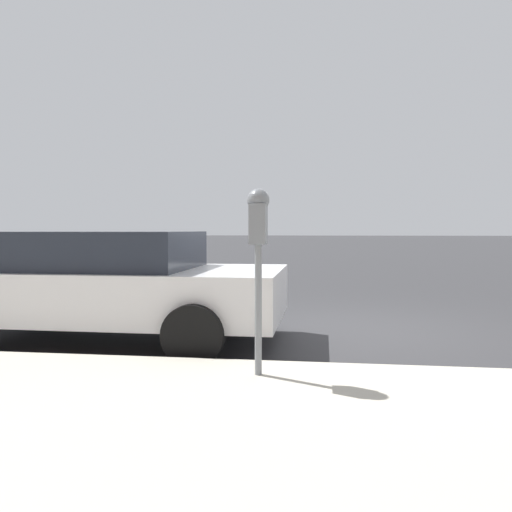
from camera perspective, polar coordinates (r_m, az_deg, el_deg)
ground_plane at (r=6.99m, az=10.78°, el=-8.45°), size 220.00×220.00×0.00m
parking_meter at (r=4.20m, az=0.26°, el=2.65°), size 0.21×0.19×1.58m
car_white at (r=6.45m, az=-16.69°, el=-2.89°), size 2.19×4.26×1.36m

